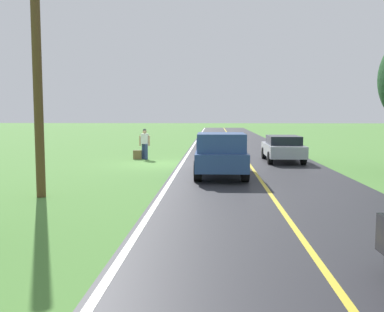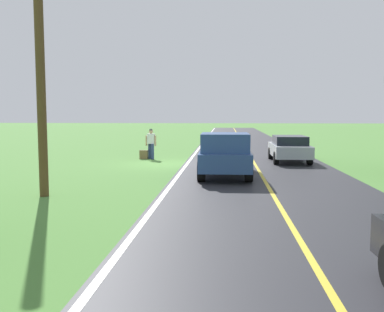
% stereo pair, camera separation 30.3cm
% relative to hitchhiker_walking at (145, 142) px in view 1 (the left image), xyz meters
% --- Properties ---
extents(ground_plane, '(200.00, 200.00, 0.00)m').
position_rel_hitchhiker_walking_xyz_m(ground_plane, '(-1.15, 2.38, -0.98)').
color(ground_plane, '#4C7F38').
extents(road_surface, '(7.34, 120.00, 0.00)m').
position_rel_hitchhiker_walking_xyz_m(road_surface, '(-5.75, 2.38, -0.98)').
color(road_surface, '#28282D').
rests_on(road_surface, ground).
extents(lane_edge_line, '(0.16, 117.60, 0.00)m').
position_rel_hitchhiker_walking_xyz_m(lane_edge_line, '(-2.26, 2.38, -0.98)').
color(lane_edge_line, silver).
rests_on(lane_edge_line, ground).
extents(lane_centre_line, '(0.14, 117.60, 0.00)m').
position_rel_hitchhiker_walking_xyz_m(lane_centre_line, '(-5.75, 2.38, -0.98)').
color(lane_centre_line, gold).
rests_on(lane_centre_line, ground).
extents(hitchhiker_walking, '(0.62, 0.53, 1.75)m').
position_rel_hitchhiker_walking_xyz_m(hitchhiker_walking, '(0.00, 0.00, 0.00)').
color(hitchhiker_walking, navy).
rests_on(hitchhiker_walking, ground).
extents(suitcase_carried, '(0.47, 0.23, 0.51)m').
position_rel_hitchhiker_walking_xyz_m(suitcase_carried, '(0.42, 0.05, -0.72)').
color(suitcase_carried, brown).
rests_on(suitcase_carried, ground).
extents(pickup_truck_passing, '(2.14, 5.42, 1.82)m').
position_rel_hitchhiker_walking_xyz_m(pickup_truck_passing, '(-4.20, 6.68, -0.01)').
color(pickup_truck_passing, '#2D4C84').
rests_on(pickup_truck_passing, ground).
extents(sedan_near_oncoming, '(1.94, 4.41, 1.41)m').
position_rel_hitchhiker_walking_xyz_m(sedan_near_oncoming, '(-7.66, 0.88, -0.23)').
color(sedan_near_oncoming, '#B2B7C1').
rests_on(sedan_near_oncoming, ground).
extents(utility_pole_roadside, '(0.28, 0.28, 7.19)m').
position_rel_hitchhiker_walking_xyz_m(utility_pole_roadside, '(1.44, 11.52, 2.62)').
color(utility_pole_roadside, brown).
rests_on(utility_pole_roadside, ground).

